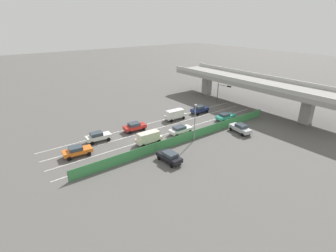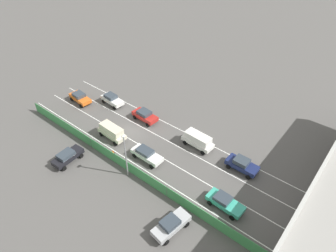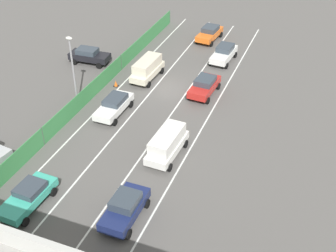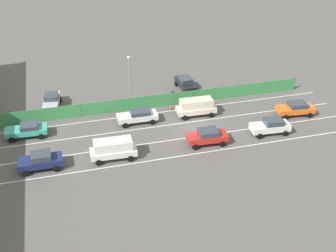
# 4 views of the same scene
# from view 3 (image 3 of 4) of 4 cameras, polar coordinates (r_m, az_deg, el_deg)

# --- Properties ---
(ground_plane) EXTENTS (300.00, 300.00, 0.00)m
(ground_plane) POSITION_cam_3_polar(r_m,az_deg,el_deg) (43.04, 0.33, 4.66)
(ground_plane) COLOR #565451
(lane_line_left_edge) EXTENTS (0.14, 45.86, 0.01)m
(lane_line_left_edge) POSITION_cam_3_polar(r_m,az_deg,el_deg) (37.79, 4.46, -0.16)
(lane_line_left_edge) COLOR silver
(lane_line_left_edge) RESTS_ON ground
(lane_line_mid_left) EXTENTS (0.14, 45.86, 0.01)m
(lane_line_mid_left) POSITION_cam_3_polar(r_m,az_deg,el_deg) (38.65, -0.08, 0.83)
(lane_line_mid_left) COLOR silver
(lane_line_mid_left) RESTS_ON ground
(lane_line_mid_right) EXTENTS (0.14, 45.86, 0.01)m
(lane_line_mid_right) POSITION_cam_3_polar(r_m,az_deg,el_deg) (39.74, -4.40, 1.76)
(lane_line_mid_right) COLOR silver
(lane_line_mid_right) RESTS_ON ground
(lane_line_right_edge) EXTENTS (0.14, 45.86, 0.01)m
(lane_line_right_edge) POSITION_cam_3_polar(r_m,az_deg,el_deg) (41.06, -8.47, 2.64)
(lane_line_right_edge) COLOR silver
(lane_line_right_edge) RESTS_ON ground
(green_fence) EXTENTS (0.10, 41.96, 1.65)m
(green_fence) POSITION_cam_3_polar(r_m,az_deg,el_deg) (41.30, -10.33, 3.98)
(green_fence) COLOR #3D8E4C
(green_fence) RESTS_ON ground
(car_sedan_red) EXTENTS (2.27, 4.41, 1.67)m
(car_sedan_red) POSITION_cam_3_polar(r_m,az_deg,el_deg) (42.04, 4.71, 5.20)
(car_sedan_red) COLOR red
(car_sedan_red) RESTS_ON ground
(car_sedan_white) EXTENTS (1.99, 4.63, 1.55)m
(car_sedan_white) POSITION_cam_3_polar(r_m,az_deg,el_deg) (39.27, -6.91, 2.68)
(car_sedan_white) COLOR white
(car_sedan_white) RESTS_ON ground
(car_van_white) EXTENTS (2.17, 4.73, 2.12)m
(car_van_white) POSITION_cam_3_polar(r_m,az_deg,el_deg) (33.85, -0.11, -2.21)
(car_van_white) COLOR silver
(car_van_white) RESTS_ON ground
(car_taxi_teal) EXTENTS (2.16, 4.52, 1.50)m
(car_taxi_teal) POSITION_cam_3_polar(r_m,az_deg,el_deg) (31.38, -17.50, -8.55)
(car_taxi_teal) COLOR teal
(car_taxi_teal) RESTS_ON ground
(car_sedan_navy) EXTENTS (2.06, 4.22, 1.73)m
(car_sedan_navy) POSITION_cam_3_polar(r_m,az_deg,el_deg) (29.20, -5.53, -10.34)
(car_sedan_navy) COLOR navy
(car_sedan_navy) RESTS_ON ground
(car_hatchback_white) EXTENTS (2.18, 4.43, 1.73)m
(car_hatchback_white) POSITION_cam_3_polar(r_m,az_deg,el_deg) (48.48, 7.20, 9.26)
(car_hatchback_white) COLOR silver
(car_hatchback_white) RESTS_ON ground
(car_taxi_orange) EXTENTS (2.36, 4.56, 1.64)m
(car_taxi_orange) POSITION_cam_3_polar(r_m,az_deg,el_deg) (53.41, 5.36, 11.79)
(car_taxi_orange) COLOR orange
(car_taxi_orange) RESTS_ON ground
(car_van_cream) EXTENTS (2.11, 4.69, 2.10)m
(car_van_cream) POSITION_cam_3_polar(r_m,az_deg,el_deg) (44.50, -2.67, 7.44)
(car_van_cream) COLOR beige
(car_van_cream) RESTS_ON ground
(parked_sedan_dark) EXTENTS (4.37, 2.13, 1.65)m
(parked_sedan_dark) POSITION_cam_3_polar(r_m,az_deg,el_deg) (48.42, -10.09, 8.93)
(parked_sedan_dark) COLOR black
(parked_sedan_dark) RESTS_ON ground
(street_lamp) EXTENTS (0.60, 0.36, 6.75)m
(street_lamp) POSITION_cam_3_polar(r_m,az_deg,el_deg) (39.36, -12.14, 7.63)
(street_lamp) COLOR gray
(street_lamp) RESTS_ON ground
(traffic_cone) EXTENTS (0.47, 0.47, 0.60)m
(traffic_cone) POSITION_cam_3_polar(r_m,az_deg,el_deg) (43.84, -6.71, 5.42)
(traffic_cone) COLOR orange
(traffic_cone) RESTS_ON ground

